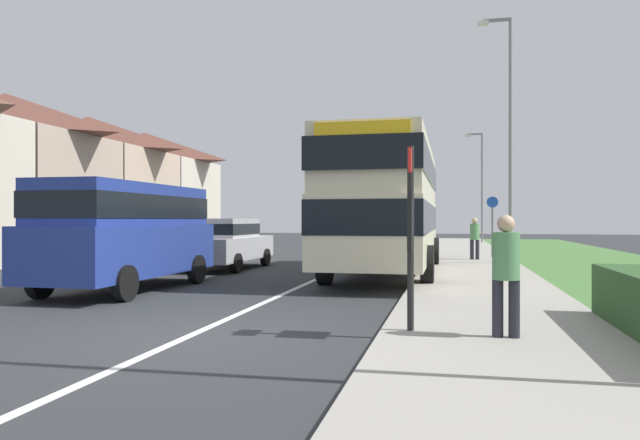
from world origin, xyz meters
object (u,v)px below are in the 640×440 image
street_lamp_far (480,180)px  parked_van_blue (127,228)px  bus_stop_sign (411,225)px  street_lamp_mid (508,126)px  pedestrian_walking_away (475,236)px  double_decker_bus (387,201)px  cycle_route_sign (492,224)px  pedestrian_at_stop (506,270)px  parked_car_silver (225,241)px

street_lamp_far → parked_van_blue: bearing=-108.1°
bus_stop_sign → street_lamp_mid: 13.60m
pedestrian_walking_away → bus_stop_sign: bearing=-95.4°
parked_van_blue → bus_stop_sign: bus_stop_sign is taller
double_decker_bus → cycle_route_sign: 8.01m
pedestrian_at_stop → street_lamp_far: (1.19, 31.95, 3.20)m
pedestrian_at_stop → street_lamp_far: bearing=87.9°
parked_van_blue → street_lamp_far: 29.25m
pedestrian_at_stop → bus_stop_sign: bus_stop_sign is taller
parked_car_silver → street_lamp_far: bearing=67.5°
parked_van_blue → pedestrian_walking_away: 13.27m
pedestrian_walking_away → street_lamp_far: bearing=86.6°
parked_car_silver → bus_stop_sign: size_ratio=1.75×
street_lamp_mid → street_lamp_far: street_lamp_mid is taller
parked_van_blue → double_decker_bus: bearing=42.5°
pedestrian_walking_away → street_lamp_mid: street_lamp_mid is taller
cycle_route_sign → bus_stop_sign: bearing=-97.5°
parked_car_silver → pedestrian_at_stop: 12.84m
cycle_route_sign → pedestrian_walking_away: bearing=-114.6°
cycle_route_sign → street_lamp_far: street_lamp_far is taller
pedestrian_at_stop → pedestrian_walking_away: (0.18, 14.81, 0.00)m
parked_van_blue → street_lamp_mid: street_lamp_mid is taller
street_lamp_mid → street_lamp_far: size_ratio=1.17×
parked_van_blue → bus_stop_sign: bearing=-31.4°
pedestrian_walking_away → street_lamp_far: size_ratio=0.23×
bus_stop_sign → cycle_route_sign: (2.14, 16.23, -0.11)m
parked_van_blue → parked_car_silver: 5.91m
pedestrian_walking_away → street_lamp_mid: 4.29m
street_lamp_far → pedestrian_walking_away: bearing=-93.4°
double_decker_bus → street_lamp_far: street_lamp_far is taller
pedestrian_walking_away → bus_stop_sign: 14.68m
pedestrian_at_stop → bus_stop_sign: (-1.21, 0.21, 0.56)m
pedestrian_walking_away → pedestrian_at_stop: bearing=-90.7°
bus_stop_sign → street_lamp_mid: bearing=79.5°
street_lamp_far → bus_stop_sign: bearing=-94.3°
parked_car_silver → pedestrian_walking_away: 9.27m
parked_car_silver → street_lamp_far: 23.81m
pedestrian_walking_away → bus_stop_sign: bus_stop_sign is taller
parked_van_blue → street_lamp_mid: bearing=44.5°
cycle_route_sign → street_lamp_mid: (0.28, -3.25, 3.38)m
double_decker_bus → parked_van_blue: (-5.39, -4.94, -0.72)m
double_decker_bus → street_lamp_mid: size_ratio=1.19×
double_decker_bus → parked_van_blue: double_decker_bus is taller
pedestrian_walking_away → double_decker_bus: bearing=-115.4°
double_decker_bus → parked_car_silver: (-5.36, 0.94, -1.24)m
double_decker_bus → bus_stop_sign: 9.12m
pedestrian_walking_away → cycle_route_sign: bearing=65.4°
bus_stop_sign → cycle_route_sign: size_ratio=1.03×
pedestrian_at_stop → pedestrian_walking_away: 14.81m
pedestrian_at_stop → cycle_route_sign: (0.93, 16.44, 0.45)m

